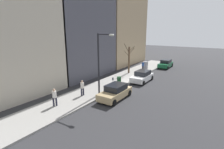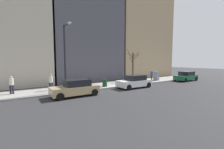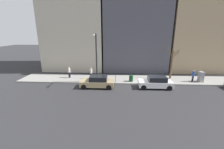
{
  "view_description": "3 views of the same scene",
  "coord_description": "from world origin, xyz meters",
  "px_view_note": "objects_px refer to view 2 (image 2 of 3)",
  "views": [
    {
      "loc": [
        -10.35,
        20.62,
        6.95
      ],
      "look_at": [
        1.62,
        2.3,
        1.38
      ],
      "focal_mm": 28.0,
      "sensor_mm": 36.0,
      "label": 1
    },
    {
      "loc": [
        -14.32,
        10.84,
        3.19
      ],
      "look_at": [
        0.33,
        1.06,
        1.6
      ],
      "focal_mm": 24.0,
      "sensor_mm": 36.0,
      "label": 2
    },
    {
      "loc": [
        -19.26,
        3.33,
        6.94
      ],
      "look_at": [
        0.15,
        4.37,
        1.33
      ],
      "focal_mm": 24.0,
      "sensor_mm": 36.0,
      "label": 3
    }
  ],
  "objects_px": {
    "pedestrian_far_corner": "(11,84)",
    "pedestrian_midblock": "(51,81)",
    "utility_box": "(156,76)",
    "bare_tree": "(133,66)",
    "parked_car_white": "(135,82)",
    "streetlamp": "(66,52)",
    "parked_car_green": "(186,76)",
    "parked_car_tan": "(75,88)",
    "parking_meter": "(90,81)",
    "trash_bin": "(105,83)",
    "pedestrian_near_meter": "(152,75)",
    "office_tower_left": "(131,15)",
    "office_block_center": "(79,38)"
  },
  "relations": [
    {
      "from": "utility_box",
      "to": "pedestrian_near_meter",
      "type": "relative_size",
      "value": 0.86
    },
    {
      "from": "parked_car_tan",
      "to": "trash_bin",
      "type": "height_order",
      "value": "parked_car_tan"
    },
    {
      "from": "utility_box",
      "to": "office_tower_left",
      "type": "bearing_deg",
      "value": -18.86
    },
    {
      "from": "parked_car_white",
      "to": "trash_bin",
      "type": "xyz_separation_m",
      "value": [
        1.98,
        2.95,
        -0.14
      ]
    },
    {
      "from": "bare_tree",
      "to": "pedestrian_near_meter",
      "type": "xyz_separation_m",
      "value": [
        -1.3,
        -2.69,
        -1.37
      ]
    },
    {
      "from": "utility_box",
      "to": "streetlamp",
      "type": "distance_m",
      "value": 14.86
    },
    {
      "from": "utility_box",
      "to": "bare_tree",
      "type": "height_order",
      "value": "bare_tree"
    },
    {
      "from": "parked_car_green",
      "to": "parking_meter",
      "type": "xyz_separation_m",
      "value": [
        1.47,
        16.28,
        0.24
      ]
    },
    {
      "from": "parked_car_white",
      "to": "pedestrian_far_corner",
      "type": "bearing_deg",
      "value": 74.74
    },
    {
      "from": "parked_car_tan",
      "to": "pedestrian_near_meter",
      "type": "relative_size",
      "value": 2.53
    },
    {
      "from": "pedestrian_midblock",
      "to": "parked_car_white",
      "type": "bearing_deg",
      "value": -6.63
    },
    {
      "from": "parked_car_white",
      "to": "bare_tree",
      "type": "distance_m",
      "value": 5.05
    },
    {
      "from": "parked_car_tan",
      "to": "pedestrian_far_corner",
      "type": "distance_m",
      "value": 5.99
    },
    {
      "from": "pedestrian_midblock",
      "to": "office_block_center",
      "type": "xyz_separation_m",
      "value": [
        9.19,
        -6.83,
        6.11
      ]
    },
    {
      "from": "parked_car_green",
      "to": "pedestrian_far_corner",
      "type": "height_order",
      "value": "pedestrian_far_corner"
    },
    {
      "from": "pedestrian_far_corner",
      "to": "office_block_center",
      "type": "xyz_separation_m",
      "value": [
        8.9,
        -10.23,
        6.11
      ]
    },
    {
      "from": "parked_car_white",
      "to": "pedestrian_midblock",
      "type": "height_order",
      "value": "pedestrian_midblock"
    },
    {
      "from": "parking_meter",
      "to": "office_block_center",
      "type": "relative_size",
      "value": 0.09
    },
    {
      "from": "streetlamp",
      "to": "pedestrian_far_corner",
      "type": "height_order",
      "value": "streetlamp"
    },
    {
      "from": "parked_car_green",
      "to": "trash_bin",
      "type": "xyz_separation_m",
      "value": [
        1.92,
        14.1,
        -0.14
      ]
    },
    {
      "from": "parked_car_white",
      "to": "utility_box",
      "type": "bearing_deg",
      "value": -70.65
    },
    {
      "from": "pedestrian_near_meter",
      "to": "pedestrian_midblock",
      "type": "distance_m",
      "value": 14.5
    },
    {
      "from": "streetlamp",
      "to": "pedestrian_near_meter",
      "type": "relative_size",
      "value": 3.92
    },
    {
      "from": "parked_car_green",
      "to": "parked_car_tan",
      "type": "height_order",
      "value": "same"
    },
    {
      "from": "streetlamp",
      "to": "pedestrian_near_meter",
      "type": "distance_m",
      "value": 13.75
    },
    {
      "from": "utility_box",
      "to": "pedestrian_near_meter",
      "type": "height_order",
      "value": "pedestrian_near_meter"
    },
    {
      "from": "parked_car_green",
      "to": "streetlamp",
      "type": "bearing_deg",
      "value": 85.71
    },
    {
      "from": "parked_car_white",
      "to": "utility_box",
      "type": "xyz_separation_m",
      "value": [
        2.38,
        -6.76,
        0.11
      ]
    },
    {
      "from": "pedestrian_far_corner",
      "to": "bare_tree",
      "type": "bearing_deg",
      "value": 36.3
    },
    {
      "from": "trash_bin",
      "to": "pedestrian_midblock",
      "type": "bearing_deg",
      "value": 79.93
    },
    {
      "from": "bare_tree",
      "to": "pedestrian_far_corner",
      "type": "distance_m",
      "value": 15.26
    },
    {
      "from": "trash_bin",
      "to": "pedestrian_near_meter",
      "type": "height_order",
      "value": "pedestrian_near_meter"
    },
    {
      "from": "parked_car_green",
      "to": "pedestrian_far_corner",
      "type": "bearing_deg",
      "value": 81.73
    },
    {
      "from": "utility_box",
      "to": "pedestrian_far_corner",
      "type": "relative_size",
      "value": 0.86
    },
    {
      "from": "parked_car_tan",
      "to": "parking_meter",
      "type": "height_order",
      "value": "parked_car_tan"
    },
    {
      "from": "pedestrian_far_corner",
      "to": "office_tower_left",
      "type": "distance_m",
      "value": 27.44
    },
    {
      "from": "utility_box",
      "to": "trash_bin",
      "type": "relative_size",
      "value": 1.59
    },
    {
      "from": "parked_car_tan",
      "to": "pedestrian_near_meter",
      "type": "bearing_deg",
      "value": -78.91
    },
    {
      "from": "office_tower_left",
      "to": "pedestrian_far_corner",
      "type": "bearing_deg",
      "value": 113.16
    },
    {
      "from": "parked_car_white",
      "to": "streetlamp",
      "type": "bearing_deg",
      "value": 79.89
    },
    {
      "from": "pedestrian_far_corner",
      "to": "pedestrian_midblock",
      "type": "bearing_deg",
      "value": 30.0
    },
    {
      "from": "parked_car_white",
      "to": "bare_tree",
      "type": "bearing_deg",
      "value": -38.98
    },
    {
      "from": "office_tower_left",
      "to": "parked_car_green",
      "type": "bearing_deg",
      "value": -176.62
    },
    {
      "from": "pedestrian_far_corner",
      "to": "parked_car_white",
      "type": "bearing_deg",
      "value": 19.7
    },
    {
      "from": "trash_bin",
      "to": "pedestrian_far_corner",
      "type": "xyz_separation_m",
      "value": [
        1.33,
        9.26,
        0.49
      ]
    },
    {
      "from": "parked_car_tan",
      "to": "office_tower_left",
      "type": "bearing_deg",
      "value": -53.57
    },
    {
      "from": "parked_car_tan",
      "to": "utility_box",
      "type": "relative_size",
      "value": 2.94
    },
    {
      "from": "parked_car_white",
      "to": "streetlamp",
      "type": "xyz_separation_m",
      "value": [
        1.37,
        7.72,
        3.28
      ]
    },
    {
      "from": "bare_tree",
      "to": "pedestrian_midblock",
      "type": "distance_m",
      "value": 11.9
    },
    {
      "from": "parking_meter",
      "to": "bare_tree",
      "type": "bearing_deg",
      "value": -75.12
    }
  ]
}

